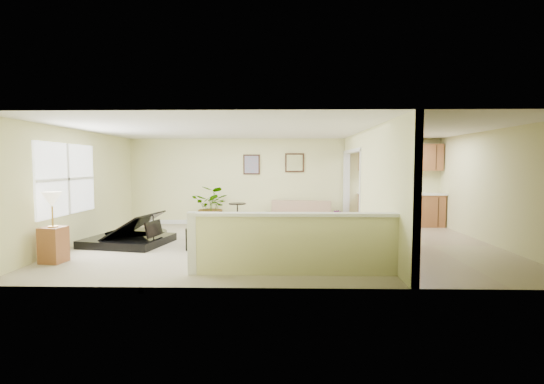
{
  "coord_description": "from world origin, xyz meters",
  "views": [
    {
      "loc": [
        -0.09,
        -8.46,
        1.75
      ],
      "look_at": [
        -0.3,
        0.4,
        1.13
      ],
      "focal_mm": 26.0,
      "sensor_mm": 36.0,
      "label": 1
    }
  ],
  "objects_px": {
    "piano_bench": "(197,237)",
    "small_plant": "(337,220)",
    "palm_plant": "(212,207)",
    "piano": "(128,214)",
    "lamp_stand": "(53,233)",
    "loveseat": "(300,215)",
    "accent_table": "(237,212)"
  },
  "relations": [
    {
      "from": "accent_table",
      "to": "lamp_stand",
      "type": "distance_m",
      "value": 4.83
    },
    {
      "from": "piano_bench",
      "to": "piano",
      "type": "bearing_deg",
      "value": 164.72
    },
    {
      "from": "piano_bench",
      "to": "palm_plant",
      "type": "xyz_separation_m",
      "value": [
        -0.16,
        2.76,
        0.34
      ]
    },
    {
      "from": "palm_plant",
      "to": "loveseat",
      "type": "bearing_deg",
      "value": -1.91
    },
    {
      "from": "lamp_stand",
      "to": "loveseat",
      "type": "bearing_deg",
      "value": 41.11
    },
    {
      "from": "piano",
      "to": "loveseat",
      "type": "distance_m",
      "value": 4.51
    },
    {
      "from": "piano_bench",
      "to": "lamp_stand",
      "type": "xyz_separation_m",
      "value": [
        -2.3,
        -1.32,
        0.31
      ]
    },
    {
      "from": "piano",
      "to": "small_plant",
      "type": "height_order",
      "value": "piano"
    },
    {
      "from": "piano_bench",
      "to": "small_plant",
      "type": "distance_m",
      "value": 4.24
    },
    {
      "from": "loveseat",
      "to": "accent_table",
      "type": "xyz_separation_m",
      "value": [
        -1.72,
        -0.1,
        0.08
      ]
    },
    {
      "from": "small_plant",
      "to": "piano_bench",
      "type": "bearing_deg",
      "value": -141.12
    },
    {
      "from": "small_plant",
      "to": "accent_table",
      "type": "bearing_deg",
      "value": -178.11
    },
    {
      "from": "loveseat",
      "to": "lamp_stand",
      "type": "distance_m",
      "value": 6.08
    },
    {
      "from": "loveseat",
      "to": "small_plant",
      "type": "distance_m",
      "value": 1.04
    },
    {
      "from": "piano",
      "to": "loveseat",
      "type": "bearing_deg",
      "value": 40.42
    },
    {
      "from": "accent_table",
      "to": "lamp_stand",
      "type": "bearing_deg",
      "value": -126.32
    },
    {
      "from": "piano",
      "to": "accent_table",
      "type": "distance_m",
      "value": 3.06
    },
    {
      "from": "palm_plant",
      "to": "small_plant",
      "type": "height_order",
      "value": "palm_plant"
    },
    {
      "from": "loveseat",
      "to": "lamp_stand",
      "type": "xyz_separation_m",
      "value": [
        -4.58,
        -3.99,
        0.17
      ]
    },
    {
      "from": "loveseat",
      "to": "small_plant",
      "type": "bearing_deg",
      "value": 8.3
    },
    {
      "from": "small_plant",
      "to": "piano",
      "type": "bearing_deg",
      "value": -155.81
    },
    {
      "from": "piano_bench",
      "to": "small_plant",
      "type": "xyz_separation_m",
      "value": [
        3.3,
        2.66,
        -0.02
      ]
    },
    {
      "from": "palm_plant",
      "to": "lamp_stand",
      "type": "bearing_deg",
      "value": -117.63
    },
    {
      "from": "palm_plant",
      "to": "accent_table",
      "type": "bearing_deg",
      "value": -14.37
    },
    {
      "from": "piano",
      "to": "lamp_stand",
      "type": "xyz_separation_m",
      "value": [
        -0.67,
        -1.76,
        -0.11
      ]
    },
    {
      "from": "piano",
      "to": "accent_table",
      "type": "bearing_deg",
      "value": 54.83
    },
    {
      "from": "piano",
      "to": "palm_plant",
      "type": "bearing_deg",
      "value": 68.32
    },
    {
      "from": "loveseat",
      "to": "palm_plant",
      "type": "height_order",
      "value": "palm_plant"
    },
    {
      "from": "small_plant",
      "to": "palm_plant",
      "type": "bearing_deg",
      "value": 178.42
    },
    {
      "from": "piano",
      "to": "piano_bench",
      "type": "height_order",
      "value": "piano"
    },
    {
      "from": "accent_table",
      "to": "lamp_stand",
      "type": "relative_size",
      "value": 0.54
    },
    {
      "from": "piano",
      "to": "loveseat",
      "type": "relative_size",
      "value": 1.18
    }
  ]
}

